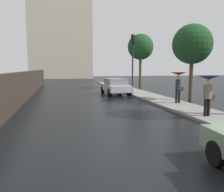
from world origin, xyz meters
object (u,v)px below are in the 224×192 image
pedestrian_with_umbrella_far (178,79)px  traffic_light (133,54)px  street_tree_far (141,47)px  pedestrian_with_umbrella_near (208,86)px  street_tree_near (192,44)px  car_silver_near_kerb (115,86)px

pedestrian_with_umbrella_far → traffic_light: (-1.25, 5.45, 1.88)m
pedestrian_with_umbrella_far → street_tree_far: (1.70, 11.87, 3.02)m
pedestrian_with_umbrella_near → street_tree_near: (2.23, 5.09, 2.37)m
pedestrian_with_umbrella_far → traffic_light: 5.90m
car_silver_near_kerb → street_tree_far: 7.75m
street_tree_far → car_silver_near_kerb: bearing=-128.5°
street_tree_near → street_tree_far: (0.14, 10.73, 0.74)m
car_silver_near_kerb → street_tree_near: (4.03, -5.48, 3.16)m
pedestrian_with_umbrella_near → traffic_light: size_ratio=0.37×
pedestrian_with_umbrella_near → street_tree_far: 16.29m
traffic_light → street_tree_far: size_ratio=0.80×
pedestrian_with_umbrella_near → street_tree_far: (2.37, 15.82, 3.12)m
car_silver_near_kerb → street_tree_near: 7.50m
car_silver_near_kerb → pedestrian_with_umbrella_far: (2.47, -6.62, 0.88)m
car_silver_near_kerb → pedestrian_with_umbrella_near: size_ratio=2.24×
pedestrian_with_umbrella_far → street_tree_near: size_ratio=0.37×
pedestrian_with_umbrella_near → traffic_light: bearing=-90.2°
pedestrian_with_umbrella_far → street_tree_near: 2.99m
pedestrian_with_umbrella_near → traffic_light: 9.62m
street_tree_far → traffic_light: bearing=-114.7°
car_silver_near_kerb → traffic_light: size_ratio=0.84×
pedestrian_with_umbrella_far → street_tree_far: street_tree_far is taller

